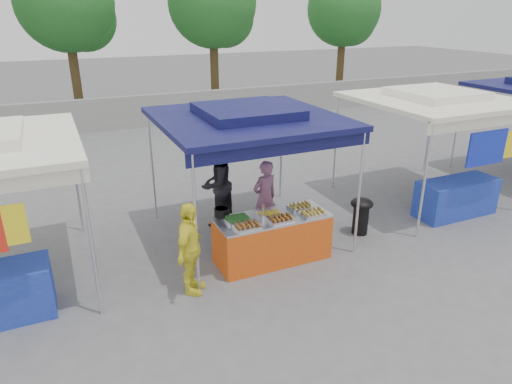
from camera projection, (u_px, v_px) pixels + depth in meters
name	position (u px, v px, depth m)	size (l,w,h in m)	color
ground_plane	(270.00, 256.00, 8.32)	(80.00, 80.00, 0.00)	slate
back_wall	(144.00, 111.00, 17.41)	(40.00, 0.25, 1.20)	gray
main_canopy	(248.00, 118.00, 8.26)	(3.20, 3.20, 2.57)	silver
neighbor_stall_right	(444.00, 137.00, 9.94)	(3.20, 3.20, 2.57)	silver
tree_1	(70.00, 7.00, 17.28)	(3.67, 3.64, 6.26)	#47351B
tree_2	(215.00, 7.00, 19.00)	(3.69, 3.66, 6.29)	#47351B
tree_3	(346.00, 12.00, 21.81)	(3.53, 3.48, 5.97)	#47351B
vendor_table	(272.00, 238.00, 8.08)	(2.00, 0.80, 0.85)	#D44D13
food_tray_fl	(247.00, 226.00, 7.48)	(0.42, 0.30, 0.07)	silver
food_tray_fm	(281.00, 219.00, 7.74)	(0.42, 0.30, 0.07)	silver
food_tray_fr	(313.00, 213.00, 7.96)	(0.42, 0.30, 0.07)	silver
food_tray_bl	(238.00, 219.00, 7.74)	(0.42, 0.30, 0.07)	silver
food_tray_bm	(269.00, 214.00, 7.94)	(0.42, 0.30, 0.07)	silver
food_tray_br	(300.00, 206.00, 8.23)	(0.42, 0.30, 0.07)	silver
cooking_pot	(222.00, 212.00, 7.90)	(0.26, 0.26, 0.15)	black
skewer_cup	(263.00, 218.00, 7.75)	(0.08, 0.08, 0.11)	silver
wok_burner	(361.00, 213.00, 9.03)	(0.45, 0.45, 0.75)	black
crate_left	(242.00, 236.00, 8.73)	(0.50, 0.35, 0.30)	#152AB2
crate_right	(270.00, 237.00, 8.75)	(0.48, 0.33, 0.29)	#152AB2
crate_stacked	(271.00, 223.00, 8.64)	(0.45, 0.32, 0.27)	#152AB2
vendor_woman	(265.00, 198.00, 8.91)	(0.56, 0.37, 1.53)	#976084
helper_man	(216.00, 184.00, 9.32)	(0.86, 0.67, 1.76)	black
customer_person	(190.00, 249.00, 7.01)	(0.89, 0.37, 1.53)	yellow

